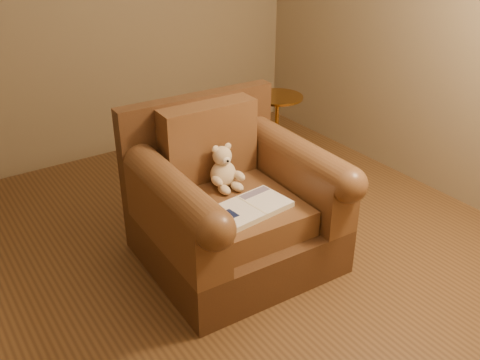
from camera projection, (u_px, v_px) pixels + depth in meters
floor at (211, 271)px, 3.26m from camera, size 4.00×4.00×0.00m
armchair at (231, 205)px, 3.25m from camera, size 1.09×1.04×0.95m
teddy_bear at (224, 171)px, 3.23m from camera, size 0.20×0.23×0.28m
guidebook at (251, 207)px, 3.02m from camera, size 0.46×0.31×0.04m
side_table at (277, 127)px, 4.50m from camera, size 0.42×0.42×0.59m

